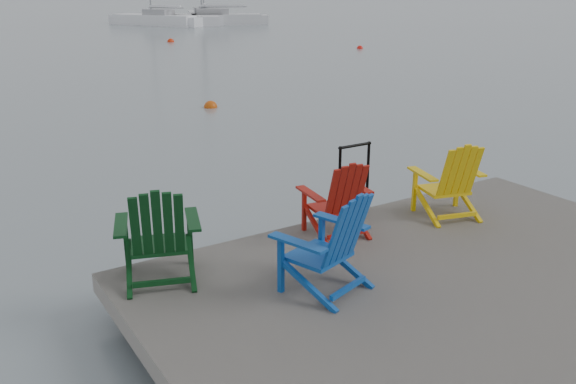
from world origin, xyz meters
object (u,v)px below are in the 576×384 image
chair_blue (330,241)px  sailboat_far (208,20)px  buoy_c (360,49)px  buoy_d (171,42)px  sailboat_near (156,21)px  buoy_a (211,107)px  handrail (354,172)px  chair_green (158,233)px  sailboat_mid (205,18)px  chair_yellow (451,179)px  chair_red (339,198)px

chair_blue → sailboat_far: size_ratio=0.08×
buoy_c → buoy_d: size_ratio=0.80×
buoy_d → sailboat_near: bearing=72.8°
sailboat_far → buoy_a: 34.53m
handrail → sailboat_near: bearing=72.8°
chair_green → sailboat_near: 45.44m
buoy_d → sailboat_mid: bearing=59.2°
sailboat_far → buoy_d: sailboat_far is taller
chair_yellow → buoy_d: (7.84, 28.93, -0.99)m
chair_yellow → sailboat_far: sailboat_far is taller
chair_blue → buoy_d: size_ratio=2.53×
chair_blue → chair_red: 1.33m
buoy_a → sailboat_far: bearing=65.2°
chair_red → sailboat_mid: (18.53, 44.05, -0.60)m
chair_green → sailboat_near: (15.79, 42.60, -0.65)m
handrail → buoy_a: bearing=75.4°
handrail → chair_blue: 2.07m
chair_yellow → buoy_d: bearing=90.4°
chair_red → sailboat_mid: sailboat_mid is taller
chair_green → chair_yellow: (3.63, -0.25, -0.02)m
chair_yellow → buoy_a: chair_yellow is taller
chair_green → sailboat_mid: sailboat_mid is taller
sailboat_far → buoy_c: sailboat_far is taller
chair_green → buoy_a: chair_green is taller
chair_red → sailboat_near: sailboat_near is taller
sailboat_mid → sailboat_far: bearing=-88.2°
chair_green → chair_blue: size_ratio=1.01×
sailboat_near → sailboat_far: (3.90, -1.30, -0.00)m
buoy_c → chair_yellow: bearing=-126.0°
chair_blue → sailboat_near: (14.51, 43.62, -0.65)m
handrail → chair_red: 0.75m
handrail → sailboat_far: bearing=67.4°
handrail → buoy_c: (15.66, 19.57, -1.04)m
chair_red → buoy_c: size_ratio=2.87×
chair_yellow → buoy_c: (14.73, 20.29, -0.99)m
sailboat_near → chair_blue: bearing=-139.6°
buoy_a → sailboat_mid: bearing=65.6°
chair_red → sailboat_far: sailboat_far is taller
sailboat_mid → buoy_a: (-15.47, -34.09, -0.35)m
sailboat_far → buoy_d: size_ratio=29.90×
buoy_c → chair_red: bearing=-129.0°
handrail → chair_red: (-0.58, -0.47, -0.08)m
chair_yellow → sailboat_far: size_ratio=0.08×
sailboat_far → chair_blue: bearing=-179.7°
chair_yellow → sailboat_far: 44.55m
handrail → chair_blue: size_ratio=0.91×
chair_yellow → sailboat_mid: bearing=84.5°
chair_yellow → sailboat_mid: 47.47m
chair_green → chair_red: size_ratio=1.11×
sailboat_near → sailboat_far: bearing=-49.7°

